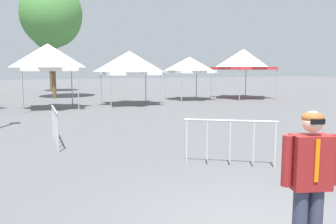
% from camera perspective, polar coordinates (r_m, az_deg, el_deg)
% --- Properties ---
extents(canopy_tent_behind_center, '(2.91, 2.91, 3.55)m').
position_cam_1_polar(canopy_tent_behind_center, '(19.98, -19.17, 8.51)').
color(canopy_tent_behind_center, '#9E9EA3').
rests_on(canopy_tent_behind_center, ground).
extents(canopy_tent_behind_left, '(3.23, 3.23, 3.26)m').
position_cam_1_polar(canopy_tent_behind_left, '(21.20, -6.37, 8.03)').
color(canopy_tent_behind_left, '#9E9EA3').
rests_on(canopy_tent_behind_left, ground).
extents(canopy_tent_left_of_center, '(2.88, 2.88, 3.01)m').
position_cam_1_polar(canopy_tent_left_of_center, '(24.43, 3.59, 7.73)').
color(canopy_tent_left_of_center, '#9E9EA3').
rests_on(canopy_tent_left_of_center, ground).
extents(canopy_tent_center, '(3.75, 3.75, 3.63)m').
position_cam_1_polar(canopy_tent_center, '(26.25, 12.35, 8.48)').
color(canopy_tent_center, '#9E9EA3').
rests_on(canopy_tent_center, ground).
extents(person_foreground, '(0.62, 0.36, 1.78)m').
position_cam_1_polar(person_foreground, '(4.15, 22.33, -10.12)').
color(person_foreground, '#33384C').
rests_on(person_foreground, ground).
extents(tree_behind_tents_right, '(3.51, 3.51, 7.81)m').
position_cam_1_polar(tree_behind_tents_right, '(35.06, -19.01, 12.78)').
color(tree_behind_tents_right, brown).
rests_on(tree_behind_tents_right, ground).
extents(tree_behind_tents_left, '(4.39, 4.39, 8.53)m').
position_cam_1_polar(tree_behind_tents_left, '(27.33, -18.70, 15.02)').
color(tree_behind_tents_left, brown).
rests_on(tree_behind_tents_left, ground).
extents(crowd_barrier_mid_lot, '(1.78, 1.20, 1.08)m').
position_cam_1_polar(crowd_barrier_mid_lot, '(8.01, 10.23, -3.53)').
color(crowd_barrier_mid_lot, '#B7BABF').
rests_on(crowd_barrier_mid_lot, ground).
extents(crowd_barrier_by_lift, '(0.11, 2.10, 1.08)m').
position_cam_1_polar(crowd_barrier_by_lift, '(10.58, -18.17, -1.16)').
color(crowd_barrier_by_lift, '#B7BABF').
rests_on(crowd_barrier_by_lift, ground).
extents(traffic_cone_lot_center, '(0.32, 0.32, 0.46)m').
position_cam_1_polar(traffic_cone_lot_center, '(9.53, 20.98, -5.37)').
color(traffic_cone_lot_center, orange).
rests_on(traffic_cone_lot_center, ground).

